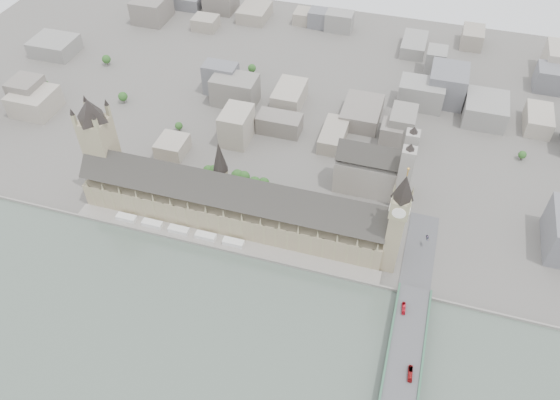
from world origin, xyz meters
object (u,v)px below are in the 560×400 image
(palace_of_westminster, at_px, (232,203))
(red_bus_north, at_px, (404,308))
(elizabeth_tower, at_px, (398,218))
(westminster_bridge, at_px, (402,375))
(westminster_abbey, at_px, (376,169))
(car_approach, at_px, (427,238))
(red_bus_south, at_px, (410,374))
(victoria_tower, at_px, (100,143))

(palace_of_westminster, relative_size, red_bus_north, 25.08)
(palace_of_westminster, distance_m, elizabeth_tower, 142.94)
(palace_of_westminster, relative_size, westminster_bridge, 0.82)
(elizabeth_tower, distance_m, westminster_abbey, 96.91)
(red_bus_north, bearing_deg, car_approach, 77.41)
(palace_of_westminster, distance_m, car_approach, 167.10)
(westminster_abbey, relative_size, red_bus_south, 5.67)
(elizabeth_tower, relative_size, car_approach, 19.94)
(elizabeth_tower, relative_size, victoria_tower, 1.07)
(red_bus_south, bearing_deg, westminster_abbey, 103.34)
(westminster_bridge, height_order, red_bus_south, red_bus_south)
(car_approach, bearing_deg, victoria_tower, 169.67)
(palace_of_westminster, xyz_separation_m, westminster_bridge, (162.00, -107.20, -17.58))
(westminster_abbey, bearing_deg, palace_of_westminster, -145.83)
(westminster_abbey, bearing_deg, car_approach, -45.89)
(westminster_bridge, xyz_separation_m, red_bus_south, (4.81, -0.83, 6.80))
(palace_of_westminster, height_order, car_approach, palace_of_westminster)
(elizabeth_tower, xyz_separation_m, red_bus_north, (17.73, -45.30, -46.37))
(westminster_abbey, relative_size, red_bus_north, 6.44)
(red_bus_north, bearing_deg, westminster_bridge, -88.05)
(victoria_tower, distance_m, westminster_bridge, 309.91)
(palace_of_westminster, distance_m, red_bus_north, 166.19)
(westminster_abbey, distance_m, car_approach, 79.83)
(westminster_abbey, xyz_separation_m, red_bus_south, (55.89, -183.33, -13.16))
(palace_of_westminster, distance_m, red_bus_south, 199.03)
(westminster_abbey, xyz_separation_m, car_approach, (54.69, -56.43, -14.05))
(palace_of_westminster, height_order, elizabeth_tower, elizabeth_tower)
(palace_of_westminster, xyz_separation_m, car_approach, (165.62, 18.87, -11.67))
(palace_of_westminster, bearing_deg, victoria_tower, 177.04)
(westminster_bridge, bearing_deg, elizabeth_tower, 104.11)
(red_bus_south, bearing_deg, elizabeth_tower, 103.04)
(westminster_bridge, bearing_deg, car_approach, 88.36)
(westminster_abbey, relative_size, car_approach, 12.61)
(palace_of_westminster, relative_size, red_bus_south, 22.08)
(red_bus_north, bearing_deg, red_bus_south, -82.92)
(elizabeth_tower, bearing_deg, car_approach, 47.91)
(elizabeth_tower, xyz_separation_m, westminster_abbey, (-27.08, 87.00, -33.01))
(palace_of_westminster, height_order, westminster_abbey, westminster_abbey)
(elizabeth_tower, height_order, red_bus_south, elizabeth_tower)
(westminster_bridge, height_order, westminster_abbey, westminster_abbey)
(westminster_abbey, height_order, red_bus_south, westminster_abbey)
(westminster_abbey, distance_m, red_bus_south, 192.11)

